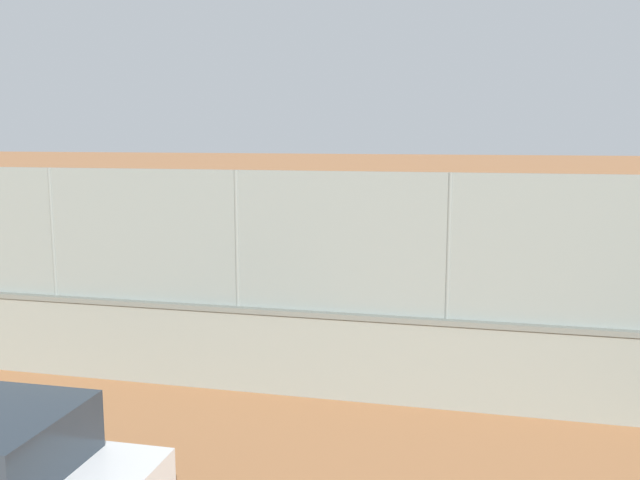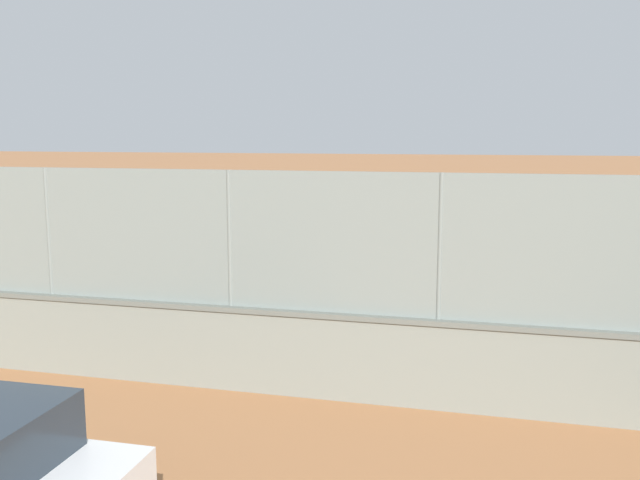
% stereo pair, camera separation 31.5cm
% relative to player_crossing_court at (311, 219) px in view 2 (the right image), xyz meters
% --- Properties ---
extents(ground_plane, '(260.00, 260.00, 0.00)m').
position_rel_player_crossing_court_xyz_m(ground_plane, '(-2.13, 1.23, -0.97)').
color(ground_plane, '#A36B42').
extents(perimeter_wall, '(26.94, 0.98, 1.39)m').
position_rel_player_crossing_court_xyz_m(perimeter_wall, '(-3.07, 14.86, -0.27)').
color(perimeter_wall, gray).
rests_on(perimeter_wall, ground_plane).
extents(fence_panel_on_wall, '(26.47, 0.72, 2.18)m').
position_rel_player_crossing_court_xyz_m(fence_panel_on_wall, '(-3.07, 14.86, 1.51)').
color(fence_panel_on_wall, gray).
rests_on(fence_panel_on_wall, perimeter_wall).
extents(player_crossing_court, '(1.10, 0.84, 1.64)m').
position_rel_player_crossing_court_xyz_m(player_crossing_court, '(0.00, 0.00, 0.00)').
color(player_crossing_court, '#591919').
rests_on(player_crossing_court, ground_plane).
extents(player_near_wall_returning, '(1.19, 0.69, 1.48)m').
position_rel_player_crossing_court_xyz_m(player_near_wall_returning, '(-4.85, 5.41, -0.10)').
color(player_near_wall_returning, '#591919').
rests_on(player_near_wall_returning, ground_plane).
extents(sports_ball, '(0.23, 0.23, 0.23)m').
position_rel_player_crossing_court_xyz_m(sports_ball, '(0.39, 1.55, -0.85)').
color(sports_ball, '#3399D8').
rests_on(sports_ball, ground_plane).
extents(spare_ball_by_wall, '(0.14, 0.14, 0.14)m').
position_rel_player_crossing_court_xyz_m(spare_ball_by_wall, '(-9.48, 13.14, -0.90)').
color(spare_ball_by_wall, yellow).
rests_on(spare_ball_by_wall, ground_plane).
extents(courtside_bench, '(1.61, 0.42, 0.87)m').
position_rel_player_crossing_court_xyz_m(courtside_bench, '(0.05, 13.30, -0.50)').
color(courtside_bench, '#4C6B4C').
rests_on(courtside_bench, ground_plane).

